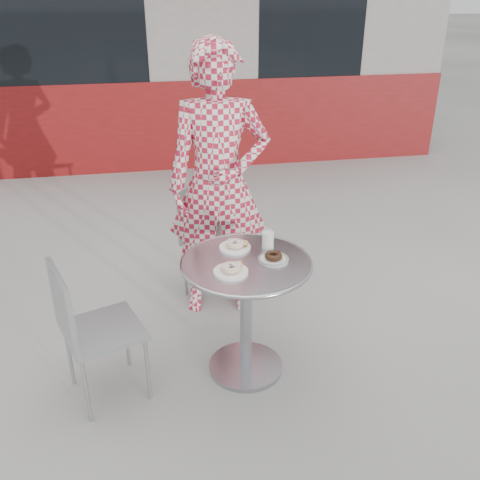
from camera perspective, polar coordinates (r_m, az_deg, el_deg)
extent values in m
plane|color=#A8A5A0|center=(3.19, 1.21, -13.04)|extent=(60.00, 60.00, 0.00)
cube|color=gray|center=(8.05, -7.27, 22.37)|extent=(6.00, 4.00, 3.00)
cube|color=maroon|center=(6.30, -5.55, 12.19)|extent=(6.02, 0.20, 1.00)
cube|color=black|center=(6.07, -18.26, 22.06)|extent=(1.60, 0.04, 1.40)
cube|color=black|center=(6.33, 7.84, 23.14)|extent=(1.20, 0.04, 1.40)
cylinder|color=#B3B3B8|center=(3.15, 0.61, -13.30)|extent=(0.42, 0.42, 0.03)
cylinder|color=#B3B3B8|center=(2.95, 0.64, -8.28)|extent=(0.07, 0.07, 0.67)
cylinder|color=#B3B3B8|center=(2.77, 0.68, -2.48)|extent=(0.67, 0.67, 0.02)
torus|color=#B3B3B8|center=(2.77, 0.68, -2.48)|extent=(0.69, 0.69, 0.02)
cube|color=#A0A3A7|center=(3.73, -3.00, 0.67)|extent=(0.48, 0.48, 0.03)
cube|color=#A0A3A7|center=(3.48, -3.62, 2.42)|extent=(0.37, 0.14, 0.38)
cube|color=#A0A3A7|center=(2.85, -14.36, -9.30)|extent=(0.48, 0.48, 0.03)
cube|color=#A0A3A7|center=(2.72, -18.41, -6.80)|extent=(0.15, 0.36, 0.37)
imported|color=#A91A31|center=(3.33, -2.30, 5.95)|extent=(0.67, 0.48, 1.73)
cylinder|color=white|center=(2.89, -0.54, -0.80)|extent=(0.17, 0.17, 0.01)
torus|color=#BF7D49|center=(2.88, -0.54, -0.41)|extent=(0.10, 0.10, 0.03)
sphere|color=#B77A3F|center=(2.89, 0.56, -0.34)|extent=(0.03, 0.03, 0.03)
cylinder|color=white|center=(2.66, -0.99, -3.39)|extent=(0.17, 0.17, 0.01)
torus|color=#BF7D49|center=(2.65, -0.99, -2.98)|extent=(0.10, 0.10, 0.03)
sphere|color=#B77A3F|center=(2.68, -0.09, -2.56)|extent=(0.03, 0.03, 0.03)
cylinder|color=white|center=(2.78, 3.58, -2.07)|extent=(0.16, 0.16, 0.01)
torus|color=black|center=(2.77, 3.59, -1.69)|extent=(0.09, 0.09, 0.03)
torus|color=black|center=(2.78, 3.58, -2.00)|extent=(0.16, 0.16, 0.01)
cylinder|color=white|center=(2.89, 3.00, -0.01)|extent=(0.06, 0.06, 0.09)
cylinder|color=white|center=(2.88, 3.00, 0.15)|extent=(0.07, 0.07, 0.11)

